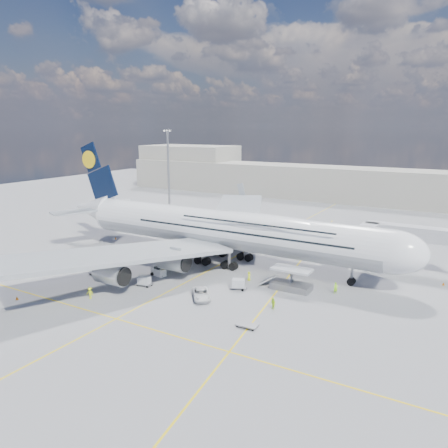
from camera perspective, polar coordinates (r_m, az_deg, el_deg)
The scene contains 31 objects.
ground at distance 78.65m, azimuth -3.70°, elevation -6.94°, with size 300.00×300.00×0.00m, color gray.
taxi_line_main at distance 78.64m, azimuth -3.70°, elevation -6.94°, with size 0.25×220.00×0.01m, color yellow.
taxi_line_cross at distance 64.28m, azimuth -13.90°, elevation -11.92°, with size 120.00×0.25×0.01m, color yellow.
taxi_line_diag at distance 80.89m, azimuth 8.66°, elevation -6.49°, with size 0.25×100.00×0.01m, color yellow.
airliner at distance 84.71m, azimuth 0.15°, elevation -0.63°, with size 77.26×79.15×23.71m.
jet_bridge at distance 85.36m, azimuth 21.49°, elevation -1.44°, with size 18.80×12.10×8.50m.
cargo_loader at distance 73.27m, azimuth 8.67°, elevation -7.52°, with size 8.53×3.20×3.67m.
light_mast at distance 134.68m, azimuth -7.27°, elevation 6.95°, with size 3.00×0.70×25.50m.
terminal at distance 163.05m, azimuth 15.29°, elevation 5.04°, with size 180.00×16.00×12.00m, color #B2AD9E.
hangar at distance 196.93m, azimuth -4.44°, elevation 7.56°, with size 40.00×22.00×18.00m, color #B2AD9E.
dolly_row_a at distance 90.61m, azimuth -14.34°, elevation -3.90°, with size 3.79×2.91×2.13m.
dolly_row_b at distance 83.86m, azimuth -8.35°, elevation -5.11°, with size 2.85×1.62×1.76m.
dolly_row_c at distance 75.28m, azimuth -10.39°, elevation -7.30°, with size 2.88×1.84×1.70m.
dolly_back at distance 82.76m, azimuth -16.13°, elevation -6.15°, with size 3.29×1.87×0.47m.
dolly_nose_far at distance 60.02m, azimuth 3.02°, elevation -13.04°, with size 2.94×1.63×0.43m.
dolly_nose_near at distance 72.73m, azimuth 1.89°, elevation -7.80°, with size 3.06×2.39×1.72m.
baggage_tug at distance 79.83m, azimuth -8.55°, elevation -6.17°, with size 3.02×1.81×1.77m.
catering_truck_inner at distance 102.95m, azimuth 1.07°, elevation -1.17°, with size 6.61×3.68×3.72m.
catering_truck_outer at distance 117.38m, azimuth 3.49°, elevation 0.50°, with size 6.56×4.28×3.63m.
service_van at distance 69.04m, azimuth -3.00°, elevation -9.11°, with size 2.52×5.46×1.52m, color silver.
crew_nose at distance 73.03m, azimuth 14.37°, elevation -8.11°, with size 0.68×0.45×1.87m, color #A0FF1A.
crew_loader at distance 65.36m, azimuth 6.41°, elevation -10.33°, with size 0.87×0.68×1.80m, color #B4F219.
crew_wing at distance 80.69m, azimuth -13.64°, elevation -6.19°, with size 0.90×0.38×1.54m, color #A9EC18.
crew_van at distance 76.69m, azimuth 3.28°, elevation -6.80°, with size 0.80×0.52×1.64m, color #EAFF1A.
crew_tug at distance 71.95m, azimuth -17.11°, elevation -8.60°, with size 1.21×0.70×1.88m, color #EBFF1A.
cone_nose at distance 83.32m, azimuth 26.74°, elevation -6.99°, with size 0.43×0.43×0.54m.
cone_wing_left_inner at distance 100.25m, azimuth -2.79°, elevation -2.45°, with size 0.40×0.40×0.50m.
cone_wing_left_outer at distance 116.42m, azimuth 3.18°, elevation -0.29°, with size 0.49×0.49×0.62m.
cone_wing_right_inner at distance 81.88m, azimuth -7.81°, elevation -6.05°, with size 0.39×0.39×0.50m.
cone_wing_right_outer at distance 75.83m, azimuth -25.43°, elevation -8.72°, with size 0.46×0.46×0.58m.
cone_tail at distance 107.13m, azimuth -13.96°, elevation -1.81°, with size 0.44×0.44×0.56m.
Camera 1 is at (41.60, -61.34, 26.32)m, focal length 35.00 mm.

